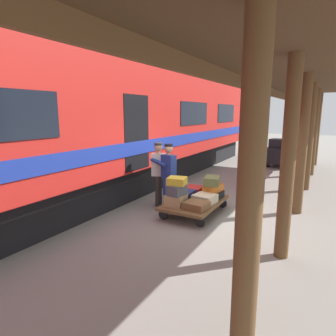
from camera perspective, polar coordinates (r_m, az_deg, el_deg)
name	(u,v)px	position (r m, az deg, el deg)	size (l,w,h in m)	color
ground_plane	(210,216)	(7.25, 8.31, -9.32)	(60.00, 60.00, 0.00)	gray
platform_canopy	(300,74)	(6.45, 24.54, 16.56)	(3.20, 18.86, 3.56)	brown
train_car	(95,127)	(8.78, -14.21, 7.76)	(3.02, 21.35, 4.00)	#B21E19
luggage_cart	(195,203)	(7.31, 5.30, -6.88)	(1.18, 1.88, 0.31)	brown
suitcase_navy_fabric	(185,195)	(7.37, 3.44, -5.42)	(0.37, 0.54, 0.23)	navy
suitcase_black_hardshell	(212,194)	(7.64, 8.72, -5.17)	(0.49, 0.51, 0.17)	black
suitcase_brown_leather	(196,205)	(6.72, 5.57, -7.35)	(0.51, 0.47, 0.17)	brown
suitcase_cream_canvas	(205,199)	(7.17, 7.25, -6.03)	(0.50, 0.49, 0.21)	beige
suitcase_tan_vintage	(176,200)	(6.92, 1.56, -6.32)	(0.43, 0.46, 0.27)	tan
suitcase_red_plastic	(194,191)	(7.82, 5.10, -4.49)	(0.46, 0.51, 0.22)	#AD231E
suitcase_orange_carryall	(213,188)	(7.60, 8.89, -3.90)	(0.36, 0.55, 0.18)	#CC6B23
suitcase_slate_roller	(177,190)	(6.81, 1.72, -4.35)	(0.34, 0.42, 0.25)	#4C515B
suitcase_yellow_case	(177,181)	(6.79, 1.77, -2.57)	(0.42, 0.39, 0.17)	gold
suitcase_olive_duffel	(212,181)	(7.52, 8.68, -2.50)	(0.37, 0.55, 0.21)	brown
porter_in_overalls	(168,174)	(7.51, 0.02, -1.14)	(0.73, 0.54, 1.70)	navy
porter_by_door	(159,172)	(7.75, -1.73, -0.76)	(0.74, 0.60, 1.70)	#332D28
baggage_tug	(281,153)	(14.52, 21.40, 2.78)	(1.33, 1.84, 1.30)	black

